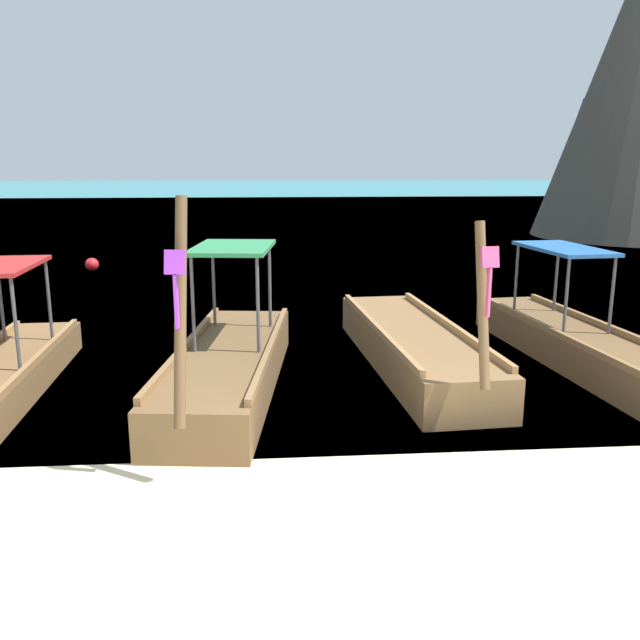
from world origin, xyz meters
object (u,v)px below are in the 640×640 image
longtail_boat_violet_ribbon (229,365)px  longtail_boat_yellow_ribbon (580,345)px  longtail_boat_pink_ribbon (413,347)px  mooring_buoy_near (92,265)px

longtail_boat_violet_ribbon → longtail_boat_yellow_ribbon: size_ratio=0.87×
longtail_boat_pink_ribbon → mooring_buoy_near: bearing=126.1°
longtail_boat_pink_ribbon → longtail_boat_yellow_ribbon: bearing=-2.5°
longtail_boat_pink_ribbon → longtail_boat_yellow_ribbon: size_ratio=0.90×
longtail_boat_violet_ribbon → longtail_boat_yellow_ribbon: (5.63, 0.79, -0.03)m
longtail_boat_yellow_ribbon → mooring_buoy_near: (-10.34, 10.57, -0.13)m
longtail_boat_pink_ribbon → mooring_buoy_near: size_ratio=14.49×
longtail_boat_violet_ribbon → mooring_buoy_near: longtail_boat_violet_ribbon is taller
longtail_boat_violet_ribbon → mooring_buoy_near: (-4.71, 11.36, -0.17)m
longtail_boat_violet_ribbon → mooring_buoy_near: bearing=112.5°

